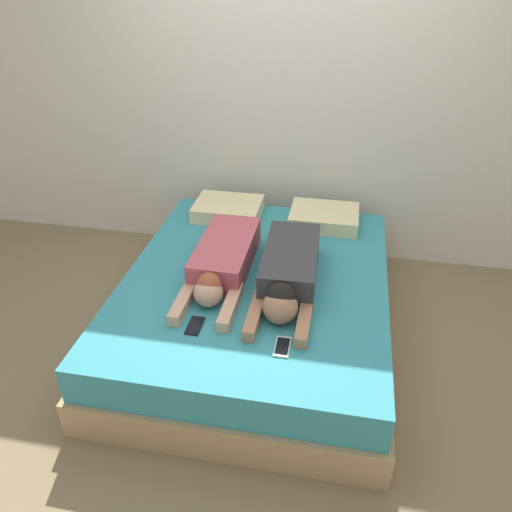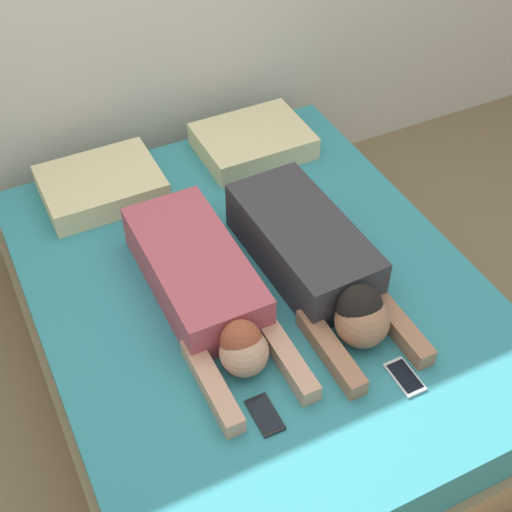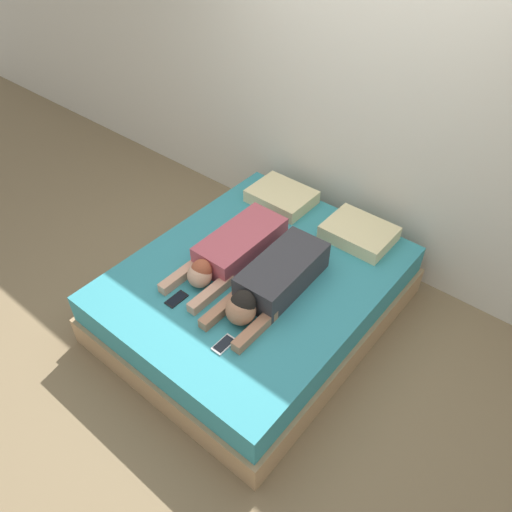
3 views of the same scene
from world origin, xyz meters
The scene contains 8 objects.
ground_plane centered at (0.00, 0.00, 0.00)m, with size 12.00×12.00×0.00m, color #7F6B4C.
bed centered at (0.00, 0.00, 0.23)m, with size 1.71×2.08×0.47m.
pillow_head_left centered at (-0.37, 0.78, 0.52)m, with size 0.51×0.39×0.11m.
pillow_head_right centered at (0.37, 0.78, 0.52)m, with size 0.51×0.39×0.11m.
person_left centered at (-0.22, -0.01, 0.56)m, with size 0.35×1.02×0.20m.
person_right centered at (0.21, -0.09, 0.57)m, with size 0.35×1.00×0.23m.
cell_phone_left centered at (-0.24, -0.55, 0.47)m, with size 0.08×0.16×0.01m.
cell_phone_right centered at (0.26, -0.63, 0.47)m, with size 0.08×0.16×0.01m.
Camera 2 is at (-0.84, -1.71, 2.49)m, focal length 50.00 mm.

